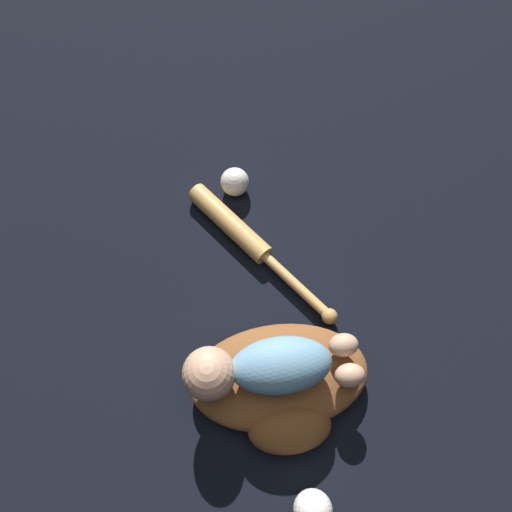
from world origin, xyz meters
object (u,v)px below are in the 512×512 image
object	(u,v)px
baseball	(235,182)
baby_figure	(264,367)
baseball_bat	(243,236)
baseball_spare	(313,510)
baseball_glove	(280,385)

from	to	relation	value
baseball	baby_figure	bearing A→B (deg)	66.05
baby_figure	baseball_bat	xyz separation A→B (m)	(-0.14, -0.30, -0.10)
baseball_spare	baby_figure	bearing A→B (deg)	-101.21
baseball_glove	baby_figure	world-z (taller)	baby_figure
baseball_glove	baseball_spare	xyz separation A→B (m)	(0.07, 0.21, -0.00)
baseball_bat	baseball	bearing A→B (deg)	-112.95
baseball_bat	baseball_spare	xyz separation A→B (m)	(0.18, 0.54, 0.01)
baseball_glove	baseball_bat	world-z (taller)	baseball_glove
baseball_glove	baseball	xyz separation A→B (m)	(-0.17, -0.46, -0.01)
baseball_bat	baby_figure	bearing A→B (deg)	65.61
baby_figure	baseball_bat	distance (m)	0.35
baby_figure	baseball_spare	size ratio (longest dim) A/B	4.67
baby_figure	baseball_glove	bearing A→B (deg)	127.58
baseball_glove	baseball_bat	size ratio (longest dim) A/B	0.91
baseball_glove	baseball	distance (m)	0.49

